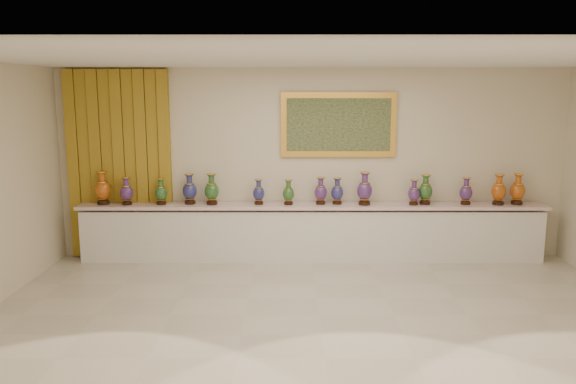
# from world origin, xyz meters

# --- Properties ---
(ground) EXTENTS (8.00, 8.00, 0.00)m
(ground) POSITION_xyz_m (0.00, 0.00, 0.00)
(ground) COLOR beige
(ground) RESTS_ON ground
(room) EXTENTS (8.00, 8.00, 8.00)m
(room) POSITION_xyz_m (-2.48, 2.44, 1.60)
(room) COLOR beige
(room) RESTS_ON ground
(counter) EXTENTS (7.28, 0.48, 0.90)m
(counter) POSITION_xyz_m (0.00, 2.27, 0.44)
(counter) COLOR white
(counter) RESTS_ON ground
(vase_0) EXTENTS (0.25, 0.25, 0.52)m
(vase_0) POSITION_xyz_m (-3.26, 2.25, 1.13)
(vase_0) COLOR black
(vase_0) RESTS_ON counter
(vase_1) EXTENTS (0.21, 0.21, 0.44)m
(vase_1) POSITION_xyz_m (-2.88, 2.22, 1.10)
(vase_1) COLOR black
(vase_1) RESTS_ON counter
(vase_2) EXTENTS (0.25, 0.25, 0.41)m
(vase_2) POSITION_xyz_m (-2.35, 2.24, 1.08)
(vase_2) COLOR black
(vase_2) RESTS_ON counter
(vase_3) EXTENTS (0.26, 0.26, 0.48)m
(vase_3) POSITION_xyz_m (-1.91, 2.28, 1.11)
(vase_3) COLOR black
(vase_3) RESTS_ON counter
(vase_4) EXTENTS (0.26, 0.26, 0.48)m
(vase_4) POSITION_xyz_m (-1.56, 2.25, 1.12)
(vase_4) COLOR black
(vase_4) RESTS_ON counter
(vase_5) EXTENTS (0.21, 0.21, 0.39)m
(vase_5) POSITION_xyz_m (-0.83, 2.25, 1.08)
(vase_5) COLOR black
(vase_5) RESTS_ON counter
(vase_6) EXTENTS (0.21, 0.21, 0.39)m
(vase_6) POSITION_xyz_m (-0.37, 2.23, 1.08)
(vase_6) COLOR black
(vase_6) RESTS_ON counter
(vase_7) EXTENTS (0.24, 0.24, 0.43)m
(vase_7) POSITION_xyz_m (0.13, 2.27, 1.09)
(vase_7) COLOR black
(vase_7) RESTS_ON counter
(vase_8) EXTENTS (0.19, 0.19, 0.41)m
(vase_8) POSITION_xyz_m (0.39, 2.27, 1.09)
(vase_8) COLOR black
(vase_8) RESTS_ON counter
(vase_9) EXTENTS (0.27, 0.27, 0.51)m
(vase_9) POSITION_xyz_m (0.81, 2.22, 1.13)
(vase_9) COLOR black
(vase_9) RESTS_ON counter
(vase_10) EXTENTS (0.20, 0.20, 0.40)m
(vase_10) POSITION_xyz_m (1.58, 2.22, 1.08)
(vase_10) COLOR black
(vase_10) RESTS_ON counter
(vase_11) EXTENTS (0.23, 0.23, 0.47)m
(vase_11) POSITION_xyz_m (1.77, 2.26, 1.11)
(vase_11) COLOR black
(vase_11) RESTS_ON counter
(vase_12) EXTENTS (0.25, 0.25, 0.42)m
(vase_12) POSITION_xyz_m (2.40, 2.25, 1.09)
(vase_12) COLOR black
(vase_12) RESTS_ON counter
(vase_13) EXTENTS (0.29, 0.29, 0.48)m
(vase_13) POSITION_xyz_m (2.89, 2.23, 1.11)
(vase_13) COLOR black
(vase_13) RESTS_ON counter
(vase_14) EXTENTS (0.27, 0.27, 0.49)m
(vase_14) POSITION_xyz_m (3.20, 2.25, 1.12)
(vase_14) COLOR black
(vase_14) RESTS_ON counter
(label_card) EXTENTS (0.10, 0.06, 0.00)m
(label_card) POSITION_xyz_m (-2.19, 2.13, 0.90)
(label_card) COLOR white
(label_card) RESTS_ON counter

